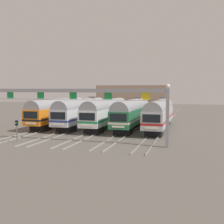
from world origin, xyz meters
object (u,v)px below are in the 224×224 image
object	(u,v)px
commuter_train_stainless	(159,113)
catenary_gantry	(73,99)
commuter_train_silver	(82,111)
yard_signal_mast	(17,127)
commuter_train_white	(107,112)
commuter_train_green	(132,112)
commuter_train_orange	(59,111)

from	to	relation	value
commuter_train_stainless	catenary_gantry	bearing A→B (deg)	-122.96
commuter_train_silver	yard_signal_mast	size ratio (longest dim) A/B	6.66
commuter_train_white	yard_signal_mast	world-z (taller)	commuter_train_white
commuter_train_green	catenary_gantry	xyz separation A→B (m)	(-4.38, -13.50, 2.59)
commuter_train_orange	catenary_gantry	bearing A→B (deg)	-57.03
catenary_gantry	yard_signal_mast	distance (m)	7.63
commuter_train_white	commuter_train_stainless	distance (m)	8.75
commuter_train_stainless	yard_signal_mast	bearing A→B (deg)	-134.75
catenary_gantry	commuter_train_white	bearing A→B (deg)	90.00
commuter_train_silver	commuter_train_white	bearing A→B (deg)	-0.06
yard_signal_mast	catenary_gantry	bearing A→B (deg)	16.54
commuter_train_orange	commuter_train_white	size ratio (longest dim) A/B	1.00
commuter_train_white	commuter_train_green	distance (m)	4.38
commuter_train_orange	yard_signal_mast	bearing A→B (deg)	-81.94
commuter_train_green	yard_signal_mast	world-z (taller)	commuter_train_green
commuter_train_orange	commuter_train_silver	size ratio (longest dim) A/B	1.00
commuter_train_orange	commuter_train_silver	distance (m)	4.38
commuter_train_green	commuter_train_orange	bearing A→B (deg)	-179.98
commuter_train_silver	commuter_train_white	size ratio (longest dim) A/B	1.00
commuter_train_white	catenary_gantry	world-z (taller)	catenary_gantry
commuter_train_green	catenary_gantry	world-z (taller)	catenary_gantry
commuter_train_silver	commuter_train_stainless	bearing A→B (deg)	0.00
commuter_train_stainless	commuter_train_white	bearing A→B (deg)	-179.97
commuter_train_silver	yard_signal_mast	distance (m)	15.62
yard_signal_mast	commuter_train_white	bearing A→B (deg)	66.97
commuter_train_green	commuter_train_stainless	bearing A→B (deg)	0.00
catenary_gantry	yard_signal_mast	size ratio (longest dim) A/B	8.39
commuter_train_silver	catenary_gantry	world-z (taller)	catenary_gantry
commuter_train_stainless	yard_signal_mast	size ratio (longest dim) A/B	6.66
commuter_train_white	commuter_train_stainless	bearing A→B (deg)	0.03
commuter_train_silver	yard_signal_mast	xyz separation A→B (m)	(-2.19, -15.45, -0.79)
commuter_train_orange	yard_signal_mast	size ratio (longest dim) A/B	6.66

